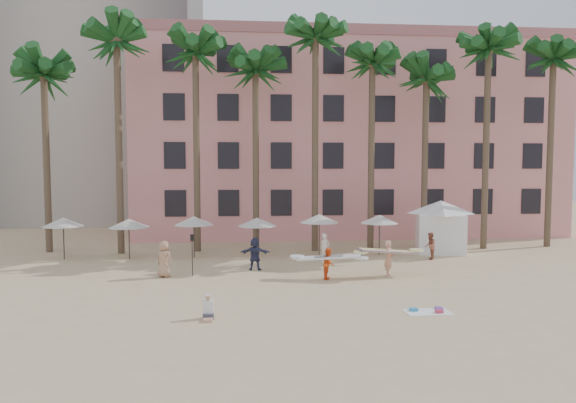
{
  "coord_description": "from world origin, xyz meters",
  "views": [
    {
      "loc": [
        -1.68,
        -20.12,
        5.83
      ],
      "look_at": [
        0.46,
        6.0,
        4.0
      ],
      "focal_mm": 32.0,
      "sensor_mm": 36.0,
      "label": 1
    }
  ],
  "objects_px": {
    "pink_hotel": "(342,142)",
    "cabana": "(440,222)",
    "carrier_yellow": "(389,256)",
    "carrier_white": "(329,262)"
  },
  "relations": [
    {
      "from": "cabana",
      "to": "carrier_white",
      "type": "height_order",
      "value": "cabana"
    },
    {
      "from": "carrier_yellow",
      "to": "carrier_white",
      "type": "relative_size",
      "value": 0.95
    },
    {
      "from": "pink_hotel",
      "to": "cabana",
      "type": "height_order",
      "value": "pink_hotel"
    },
    {
      "from": "pink_hotel",
      "to": "cabana",
      "type": "distance_m",
      "value": 14.68
    },
    {
      "from": "pink_hotel",
      "to": "carrier_white",
      "type": "relative_size",
      "value": 10.39
    },
    {
      "from": "pink_hotel",
      "to": "carrier_yellow",
      "type": "height_order",
      "value": "pink_hotel"
    },
    {
      "from": "cabana",
      "to": "carrier_yellow",
      "type": "xyz_separation_m",
      "value": [
        -5.55,
        -7.12,
        -1.01
      ]
    },
    {
      "from": "pink_hotel",
      "to": "carrier_yellow",
      "type": "xyz_separation_m",
      "value": [
        -1.18,
        -19.82,
        -6.94
      ]
    },
    {
      "from": "carrier_yellow",
      "to": "cabana",
      "type": "bearing_deg",
      "value": 52.09
    },
    {
      "from": "cabana",
      "to": "carrier_white",
      "type": "distance_m",
      "value": 11.66
    }
  ]
}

